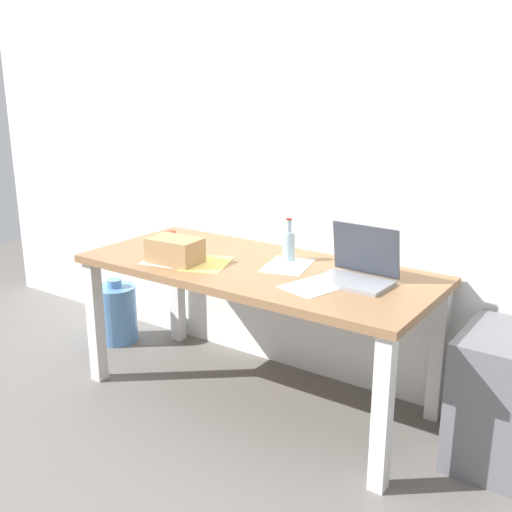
# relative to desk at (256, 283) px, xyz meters

# --- Properties ---
(ground_plane) EXTENTS (8.00, 8.00, 0.00)m
(ground_plane) POSITION_rel_desk_xyz_m (0.00, 0.00, -0.65)
(ground_plane) COLOR slate
(back_wall) EXTENTS (5.20, 0.08, 2.60)m
(back_wall) POSITION_rel_desk_xyz_m (0.00, 0.46, 0.65)
(back_wall) COLOR white
(back_wall) RESTS_ON ground
(desk) EXTENTS (1.82, 0.79, 0.74)m
(desk) POSITION_rel_desk_xyz_m (0.00, 0.00, 0.00)
(desk) COLOR olive
(desk) RESTS_ON ground
(laptop_right) EXTENTS (0.35, 0.26, 0.26)m
(laptop_right) POSITION_rel_desk_xyz_m (0.53, 0.06, 0.15)
(laptop_right) COLOR gray
(laptop_right) RESTS_ON desk
(beer_bottle) EXTENTS (0.07, 0.07, 0.22)m
(beer_bottle) POSITION_rel_desk_xyz_m (0.09, 0.17, 0.18)
(beer_bottle) COLOR #99B7C1
(beer_bottle) RESTS_ON desk
(computer_mouse) EXTENTS (0.08, 0.11, 0.03)m
(computer_mouse) POSITION_rel_desk_xyz_m (-0.78, 0.21, 0.11)
(computer_mouse) COLOR #D84C38
(computer_mouse) RESTS_ON desk
(cardboard_box) EXTENTS (0.27, 0.19, 0.13)m
(cardboard_box) POSITION_rel_desk_xyz_m (-0.36, -0.20, 0.16)
(cardboard_box) COLOR tan
(cardboard_box) RESTS_ON desk
(paper_sheet_front_left) EXTENTS (0.27, 0.33, 0.00)m
(paper_sheet_front_left) POSITION_rel_desk_xyz_m (-0.44, -0.16, 0.09)
(paper_sheet_front_left) COLOR white
(paper_sheet_front_left) RESTS_ON desk
(paper_yellow_folder) EXTENTS (0.30, 0.35, 0.00)m
(paper_yellow_folder) POSITION_rel_desk_xyz_m (-0.22, -0.12, 0.09)
(paper_yellow_folder) COLOR #F4E06B
(paper_yellow_folder) RESTS_ON desk
(paper_sheet_near_back) EXTENTS (0.28, 0.34, 0.00)m
(paper_sheet_near_back) POSITION_rel_desk_xyz_m (0.13, 0.09, 0.09)
(paper_sheet_near_back) COLOR white
(paper_sheet_near_back) RESTS_ON desk
(paper_sheet_front_right) EXTENTS (0.28, 0.34, 0.00)m
(paper_sheet_front_right) POSITION_rel_desk_xyz_m (0.41, -0.11, 0.09)
(paper_sheet_front_right) COLOR white
(paper_sheet_front_right) RESTS_ON desk
(water_cooler_jug) EXTENTS (0.27, 0.27, 0.42)m
(water_cooler_jug) POSITION_rel_desk_xyz_m (-1.17, 0.10, -0.46)
(water_cooler_jug) COLOR #598CC6
(water_cooler_jug) RESTS_ON ground
(filing_cabinet) EXTENTS (0.40, 0.48, 0.61)m
(filing_cabinet) POSITION_rel_desk_xyz_m (1.22, 0.15, -0.35)
(filing_cabinet) COLOR slate
(filing_cabinet) RESTS_ON ground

